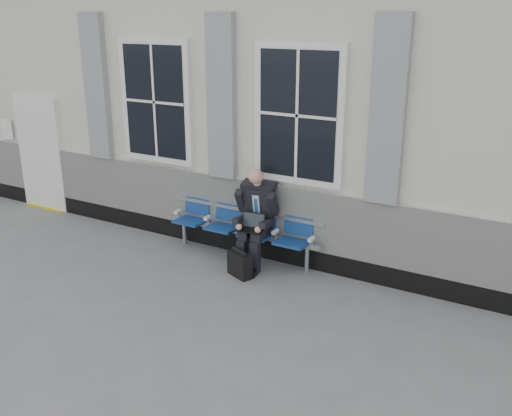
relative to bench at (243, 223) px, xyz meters
The scene contains 5 objects.
ground 1.51m from the bench, 69.75° to the right, with size 70.00×70.00×0.00m, color slate.
station_building 2.76m from the bench, 77.66° to the left, with size 14.40×4.40×4.49m.
bench is the anchor object (origin of this frame).
businessman 0.42m from the bench, 23.49° to the right, with size 0.64×0.85×1.48m.
briefcase 0.79m from the bench, 62.36° to the right, with size 0.43×0.31×0.41m.
Camera 1 is at (3.74, -5.62, 3.59)m, focal length 40.00 mm.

